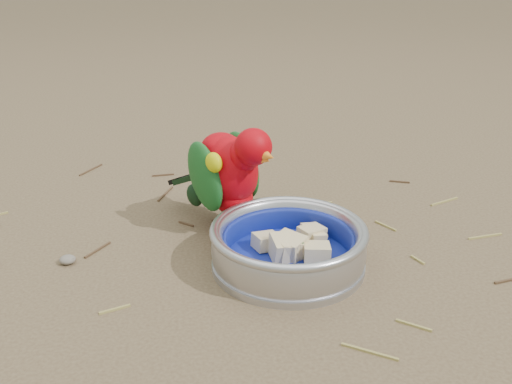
{
  "coord_description": "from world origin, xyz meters",
  "views": [
    {
      "loc": [
        -0.04,
        -0.7,
        0.4
      ],
      "look_at": [
        0.06,
        0.06,
        0.08
      ],
      "focal_mm": 40.0,
      "sensor_mm": 36.0,
      "label": 1
    }
  ],
  "objects": [
    {
      "name": "food_bowl",
      "position": [
        0.09,
        -0.02,
        0.01
      ],
      "size": [
        0.21,
        0.21,
        0.02
      ],
      "primitive_type": "cylinder",
      "color": "#B2B2BA",
      "rests_on": "ground"
    },
    {
      "name": "ground",
      "position": [
        0.0,
        0.0,
        0.0
      ],
      "size": [
        60.0,
        60.0,
        0.0
      ],
      "primitive_type": "plane",
      "color": "brown"
    },
    {
      "name": "ground_debris",
      "position": [
        -0.05,
        0.1,
        0.0
      ],
      "size": [
        0.9,
        0.8,
        0.01
      ],
      "primitive_type": null,
      "color": "#968947",
      "rests_on": "ground"
    },
    {
      "name": "bowl_wall",
      "position": [
        0.09,
        -0.02,
        0.04
      ],
      "size": [
        0.21,
        0.21,
        0.04
      ],
      "primitive_type": null,
      "color": "#B2B2BA",
      "rests_on": "food_bowl"
    },
    {
      "name": "lory_parrot",
      "position": [
        0.02,
        0.1,
        0.08
      ],
      "size": [
        0.2,
        0.23,
        0.17
      ],
      "primitive_type": null,
      "rotation": [
        0.0,
        0.0,
        -2.51
      ],
      "color": "#AA020A",
      "rests_on": "ground"
    },
    {
      "name": "fruit_wedges",
      "position": [
        0.09,
        -0.02,
        0.03
      ],
      "size": [
        0.13,
        0.13,
        0.03
      ],
      "primitive_type": null,
      "color": "beige",
      "rests_on": "food_bowl"
    }
  ]
}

